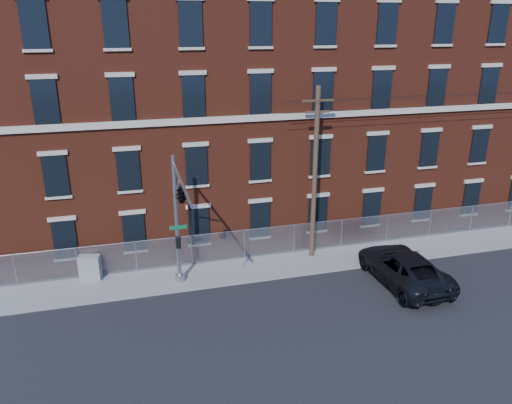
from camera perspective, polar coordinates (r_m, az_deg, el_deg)
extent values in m
plane|color=black|center=(25.10, 6.70, -12.26)|extent=(140.00, 140.00, 0.00)
cube|color=gray|center=(34.53, 22.43, -4.26)|extent=(65.00, 3.00, 0.12)
cube|color=#5E2313|center=(39.61, 16.13, 11.44)|extent=(55.00, 14.00, 16.00)
cube|color=#AFA692|center=(33.77, 22.33, 9.92)|extent=(55.00, 0.18, 0.35)
cube|color=black|center=(29.00, -21.01, -4.03)|extent=(1.20, 0.10, 2.20)
cube|color=black|center=(27.82, -21.92, 2.78)|extent=(1.20, 0.10, 2.20)
cube|color=black|center=(27.04, -22.96, 10.48)|extent=(1.20, 0.10, 2.20)
cube|color=black|center=(26.79, -24.04, 18.06)|extent=(1.20, 0.10, 2.20)
cube|color=black|center=(28.78, -13.76, -3.41)|extent=(1.20, 0.10, 2.20)
cube|color=black|center=(27.59, -14.37, 3.48)|extent=(1.20, 0.10, 2.20)
cube|color=black|center=(26.81, -15.07, 11.29)|extent=(1.20, 0.10, 2.20)
cube|color=black|center=(26.55, -15.80, 18.97)|extent=(1.20, 0.10, 2.20)
cube|color=black|center=(29.03, -6.53, -2.73)|extent=(1.20, 0.10, 2.20)
cube|color=black|center=(27.85, -6.81, 4.12)|extent=(1.20, 0.10, 2.20)
cube|color=black|center=(27.07, -7.15, 11.88)|extent=(1.20, 0.10, 2.20)
cube|color=black|center=(26.82, -7.49, 19.52)|extent=(1.20, 0.10, 2.20)
cube|color=black|center=(29.73, 0.47, -2.04)|extent=(1.20, 0.10, 2.20)
cube|color=black|center=(28.58, 0.49, 4.67)|extent=(1.20, 0.10, 2.20)
cube|color=black|center=(27.82, 0.51, 12.24)|extent=(1.20, 0.10, 2.20)
cube|color=black|center=(27.57, 0.54, 19.68)|extent=(1.20, 0.10, 2.20)
cube|color=black|center=(30.85, 7.04, -1.36)|extent=(1.20, 0.10, 2.20)
cube|color=black|center=(29.74, 7.34, 5.12)|extent=(1.20, 0.10, 2.20)
cube|color=black|center=(29.02, 7.67, 12.39)|extent=(1.20, 0.10, 2.20)
cube|color=black|center=(28.78, 8.02, 19.51)|extent=(1.20, 0.10, 2.20)
cube|color=black|center=(32.35, 13.08, -0.72)|extent=(1.20, 0.10, 2.20)
cube|color=black|center=(31.30, 13.59, 5.46)|extent=(1.20, 0.10, 2.20)
cube|color=black|center=(30.61, 14.17, 12.36)|extent=(1.20, 0.10, 2.20)
cube|color=black|center=(30.39, 14.77, 19.09)|extent=(1.20, 0.10, 2.20)
cube|color=black|center=(34.18, 18.52, -0.13)|extent=(1.20, 0.10, 2.20)
cube|color=black|center=(33.19, 19.20, 5.72)|extent=(1.20, 0.10, 2.20)
cube|color=black|center=(32.54, 19.97, 12.21)|extent=(1.20, 0.10, 2.20)
cube|color=black|center=(32.33, 20.75, 18.51)|extent=(1.20, 0.10, 2.20)
cube|color=black|center=(36.29, 23.38, 0.39)|extent=(1.20, 0.10, 2.20)
cube|color=black|center=(35.36, 24.17, 5.90)|extent=(1.20, 0.10, 2.20)
cube|color=black|center=(34.75, 25.06, 11.97)|extent=(1.20, 0.10, 2.20)
cube|color=black|center=(34.55, 25.97, 17.85)|extent=(1.20, 0.10, 2.20)
cube|color=#A5A8AD|center=(35.12, 21.38, -2.01)|extent=(59.00, 0.02, 1.80)
cylinder|color=#9EA0A5|center=(34.82, 21.57, -0.64)|extent=(59.00, 0.04, 0.04)
cylinder|color=#9EA0A5|center=(29.32, -25.83, -7.02)|extent=(0.06, 0.06, 1.85)
cylinder|color=#9EA0A5|center=(28.83, -19.75, -6.59)|extent=(0.06, 0.06, 1.85)
cylinder|color=#9EA0A5|center=(28.68, -13.56, -6.07)|extent=(0.06, 0.06, 1.85)
cylinder|color=#9EA0A5|center=(28.85, -7.37, -5.48)|extent=(0.06, 0.06, 1.85)
cylinder|color=#9EA0A5|center=(29.36, -1.35, -4.84)|extent=(0.06, 0.06, 1.85)
cylinder|color=#9EA0A5|center=(30.18, 4.40, -4.18)|extent=(0.06, 0.06, 1.85)
cylinder|color=#9EA0A5|center=(31.29, 9.78, -3.53)|extent=(0.06, 0.06, 1.85)
cylinder|color=#9EA0A5|center=(32.66, 14.75, -2.89)|extent=(0.06, 0.06, 1.85)
cylinder|color=#9EA0A5|center=(34.25, 19.28, -2.30)|extent=(0.06, 0.06, 1.85)
cylinder|color=#9EA0A5|center=(36.04, 23.38, -1.74)|extent=(0.06, 0.06, 1.85)
cylinder|color=#9EA0A5|center=(38.00, 27.08, -1.24)|extent=(0.06, 0.06, 1.85)
cylinder|color=#9EA0A5|center=(26.08, -9.06, -2.16)|extent=(0.22, 0.22, 7.00)
cylinder|color=#9EA0A5|center=(27.48, -8.69, -8.55)|extent=(0.50, 0.50, 0.40)
cylinder|color=#9EA0A5|center=(21.99, -8.52, 2.25)|extent=(0.14, 6.50, 0.14)
cylinder|color=#9EA0A5|center=(24.24, -9.00, 1.41)|extent=(0.08, 2.18, 1.56)
cube|color=#0C592D|center=(26.06, -8.88, -2.88)|extent=(0.90, 0.03, 0.22)
cube|color=black|center=(26.28, -8.87, -4.58)|extent=(0.25, 0.25, 0.60)
imported|color=black|center=(19.78, -7.52, -1.43)|extent=(0.16, 0.20, 1.00)
imported|color=black|center=(22.40, -8.53, 1.09)|extent=(0.53, 2.48, 1.00)
cylinder|color=#4B3825|center=(28.43, 6.73, 3.02)|extent=(0.28, 0.28, 10.00)
cube|color=#4B3825|center=(27.52, 7.09, 11.42)|extent=(1.80, 0.12, 0.12)
cube|color=#4B3825|center=(27.61, 7.04, 10.19)|extent=(1.40, 0.12, 0.12)
imported|color=black|center=(28.19, 16.49, -7.16)|extent=(3.05, 6.36, 1.75)
cube|color=gray|center=(28.59, -18.43, -7.12)|extent=(1.20, 0.79, 1.38)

